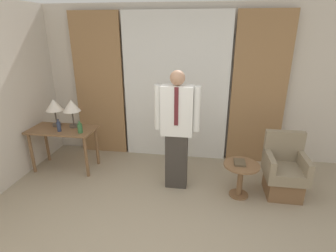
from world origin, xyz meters
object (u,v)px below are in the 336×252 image
object	(u,v)px
armchair	(284,172)
side_table	(241,174)
bottle_near_edge	(59,126)
desk	(63,135)
table_lamp_left	(54,106)
book	(240,163)
person	(177,127)
bottle_by_lamp	(80,128)
table_lamp_right	(71,107)

from	to	relation	value
armchair	side_table	xyz separation A→B (m)	(-0.62, -0.16, 0.00)
bottle_near_edge	side_table	bearing A→B (deg)	-5.48
desk	table_lamp_left	xyz separation A→B (m)	(-0.15, 0.11, 0.47)
armchair	book	world-z (taller)	armchair
person	table_lamp_left	bearing A→B (deg)	169.73
person	desk	bearing A→B (deg)	172.16
bottle_near_edge	bottle_by_lamp	size ratio (longest dim) A/B	1.06
table_lamp_left	bottle_near_edge	xyz separation A→B (m)	(0.17, -0.23, -0.27)
armchair	desk	bearing A→B (deg)	176.21
bottle_near_edge	book	xyz separation A→B (m)	(2.83, -0.26, -0.29)
table_lamp_left	book	size ratio (longest dim) A/B	2.26
side_table	bottle_by_lamp	bearing A→B (deg)	173.93
table_lamp_right	bottle_near_edge	world-z (taller)	table_lamp_right
bottle_by_lamp	side_table	bearing A→B (deg)	-6.07
table_lamp_left	table_lamp_right	xyz separation A→B (m)	(0.31, 0.00, 0.00)
table_lamp_right	desk	bearing A→B (deg)	-143.87
desk	armchair	distance (m)	3.52
bottle_by_lamp	side_table	distance (m)	2.55
desk	armchair	xyz separation A→B (m)	(3.50, -0.23, -0.27)
person	bottle_near_edge	bearing A→B (deg)	175.41
book	table_lamp_right	bearing A→B (deg)	169.88
bottle_near_edge	bottle_by_lamp	bearing A→B (deg)	-1.42
armchair	bottle_near_edge	bearing A→B (deg)	178.05
table_lamp_right	bottle_by_lamp	distance (m)	0.43
person	side_table	size ratio (longest dim) A/B	3.49
side_table	table_lamp_left	bearing A→B (deg)	170.63
desk	table_lamp_right	world-z (taller)	table_lamp_right
armchair	person	bearing A→B (deg)	-178.67
table_lamp_left	bottle_by_lamp	size ratio (longest dim) A/B	2.45
bottle_near_edge	side_table	world-z (taller)	bottle_near_edge
desk	bottle_near_edge	xyz separation A→B (m)	(0.02, -0.11, 0.20)
side_table	book	bearing A→B (deg)	144.70
table_lamp_left	bottle_by_lamp	world-z (taller)	table_lamp_left
bottle_by_lamp	book	distance (m)	2.50
desk	book	distance (m)	2.88
table_lamp_right	bottle_near_edge	bearing A→B (deg)	-120.93
side_table	table_lamp_right	bearing A→B (deg)	169.59
armchair	side_table	distance (m)	0.64
person	side_table	xyz separation A→B (m)	(0.93, -0.12, -0.62)
side_table	person	bearing A→B (deg)	172.67
bottle_near_edge	armchair	bearing A→B (deg)	-1.95
side_table	desk	bearing A→B (deg)	172.33
table_lamp_left	person	bearing A→B (deg)	-10.27
bottle_by_lamp	table_lamp_right	bearing A→B (deg)	134.30
bottle_near_edge	book	bearing A→B (deg)	-5.15
bottle_near_edge	person	world-z (taller)	person
desk	person	world-z (taller)	person
table_lamp_left	table_lamp_right	size ratio (longest dim) A/B	1.00
desk	person	xyz separation A→B (m)	(1.95, -0.27, 0.36)
bottle_near_edge	book	world-z (taller)	bottle_near_edge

